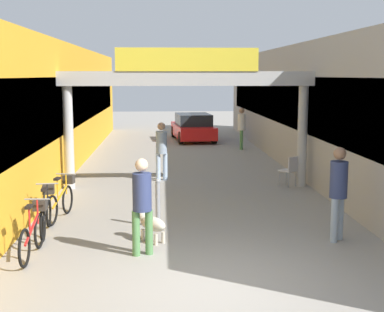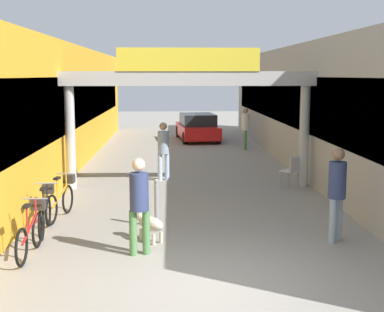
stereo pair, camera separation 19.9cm
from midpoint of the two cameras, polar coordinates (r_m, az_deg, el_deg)
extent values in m
plane|color=gray|center=(8.53, 2.06, -13.55)|extent=(80.00, 80.00, 0.00)
cube|color=gold|center=(19.43, -15.76, 5.03)|extent=(3.00, 26.00, 4.22)
cube|color=black|center=(19.13, -11.45, 5.77)|extent=(0.04, 23.40, 1.69)
cube|color=#9E9993|center=(19.76, 14.52, 5.13)|extent=(3.00, 26.00, 4.22)
cube|color=black|center=(19.37, 10.33, 5.83)|extent=(0.04, 23.40, 1.69)
cylinder|color=#B2B2B2|center=(15.50, -12.50, 1.91)|extent=(0.28, 0.28, 2.92)
cylinder|color=#B2B2B2|center=(15.77, 12.24, 2.03)|extent=(0.28, 0.28, 2.92)
cube|color=#B2B2B2|center=(15.18, -0.02, 8.27)|extent=(7.40, 0.44, 0.40)
cube|color=yellow|center=(14.98, 0.01, 10.26)|extent=(3.96, 0.10, 0.64)
cylinder|color=#4C7F47|center=(9.73, -5.71, -8.19)|extent=(0.17, 0.17, 0.82)
cylinder|color=#4C7F47|center=(9.78, -4.32, -8.08)|extent=(0.17, 0.17, 0.82)
cylinder|color=navy|center=(9.56, -5.07, -3.82)|extent=(0.42, 0.42, 0.68)
sphere|color=beige|center=(9.47, -5.11, -0.95)|extent=(0.29, 0.29, 0.23)
cylinder|color=#8C9EB2|center=(10.95, 15.87, -6.45)|extent=(0.20, 0.20, 0.86)
cylinder|color=#8C9EB2|center=(10.75, 15.29, -6.72)|extent=(0.20, 0.20, 0.86)
cylinder|color=navy|center=(10.67, 15.75, -2.49)|extent=(0.48, 0.48, 0.71)
sphere|color=#8C664C|center=(10.59, 15.87, 0.22)|extent=(0.35, 0.35, 0.24)
cylinder|color=#A5BFE0|center=(16.42, -3.09, -1.20)|extent=(0.19, 0.19, 0.84)
cylinder|color=#A5BFE0|center=(16.52, -2.33, -1.14)|extent=(0.19, 0.19, 0.84)
cylinder|color=#8C9EB2|center=(16.36, -2.73, 1.47)|extent=(0.45, 0.45, 0.69)
sphere|color=tan|center=(16.30, -2.74, 3.19)|extent=(0.32, 0.32, 0.24)
cylinder|color=#4C7F47|center=(23.58, 5.95, 1.77)|extent=(0.16, 0.16, 0.84)
cylinder|color=#4C7F47|center=(23.34, 5.94, 1.70)|extent=(0.16, 0.16, 0.84)
cylinder|color=silver|center=(23.38, 5.97, 3.61)|extent=(0.39, 0.39, 0.70)
sphere|color=#8C664C|center=(23.35, 5.99, 4.82)|extent=(0.27, 0.27, 0.24)
ellipsoid|color=beige|center=(10.50, -3.87, -7.21)|extent=(0.66, 0.73, 0.28)
sphere|color=beige|center=(10.71, -4.88, -6.37)|extent=(0.33, 0.33, 0.23)
sphere|color=white|center=(10.66, -4.54, -7.05)|extent=(0.23, 0.23, 0.17)
cylinder|color=beige|center=(10.68, -4.92, -8.34)|extent=(0.10, 0.10, 0.22)
cylinder|color=beige|center=(10.78, -4.14, -8.16)|extent=(0.10, 0.10, 0.22)
cylinder|color=beige|center=(10.36, -3.56, -8.86)|extent=(0.10, 0.10, 0.22)
cylinder|color=beige|center=(10.46, -2.77, -8.67)|extent=(0.10, 0.10, 0.22)
torus|color=black|center=(10.52, -15.63, -7.62)|extent=(0.06, 0.67, 0.67)
torus|color=black|center=(9.58, -17.15, -9.30)|extent=(0.06, 0.67, 0.67)
cube|color=red|center=(10.00, -16.40, -7.43)|extent=(0.06, 0.94, 0.34)
cylinder|color=red|center=(9.83, -16.64, -6.39)|extent=(0.03, 0.03, 0.42)
cube|color=black|center=(9.77, -16.69, -5.14)|extent=(0.10, 0.22, 0.05)
cylinder|color=red|center=(10.36, -15.80, -5.69)|extent=(0.03, 0.03, 0.46)
cylinder|color=gray|center=(10.31, -15.86, -4.40)|extent=(0.46, 0.04, 0.03)
cube|color=#332D28|center=(10.53, -15.55, -5.00)|extent=(0.24, 0.20, 0.20)
torus|color=black|center=(11.88, -14.64, -5.71)|extent=(0.11, 0.67, 0.67)
torus|color=black|center=(10.90, -15.27, -7.03)|extent=(0.11, 0.67, 0.67)
cube|color=black|center=(11.35, -14.97, -5.46)|extent=(0.12, 0.94, 0.34)
cylinder|color=black|center=(11.18, -15.09, -4.52)|extent=(0.03, 0.03, 0.42)
cube|color=black|center=(11.13, -15.14, -3.41)|extent=(0.12, 0.23, 0.05)
cylinder|color=black|center=(11.74, -14.74, -3.98)|extent=(0.03, 0.03, 0.46)
cylinder|color=gray|center=(11.69, -14.79, -2.83)|extent=(0.46, 0.07, 0.03)
cube|color=#332D28|center=(11.91, -14.64, -3.40)|extent=(0.26, 0.22, 0.20)
torus|color=black|center=(12.89, -12.68, -4.51)|extent=(0.16, 0.67, 0.67)
torus|color=black|center=(11.96, -14.30, -5.60)|extent=(0.16, 0.67, 0.67)
cube|color=gold|center=(12.39, -13.49, -4.23)|extent=(0.19, 0.94, 0.34)
cylinder|color=gold|center=(12.23, -13.72, -3.34)|extent=(0.04, 0.04, 0.42)
cube|color=black|center=(12.19, -13.76, -2.33)|extent=(0.13, 0.23, 0.05)
cylinder|color=gold|center=(12.76, -12.83, -2.91)|extent=(0.04, 0.04, 0.46)
cylinder|color=gray|center=(12.71, -12.87, -1.85)|extent=(0.46, 0.10, 0.03)
cube|color=#332D28|center=(12.93, -12.55, -2.39)|extent=(0.27, 0.24, 0.20)
cylinder|color=gray|center=(11.43, -3.29, -5.22)|extent=(0.10, 0.10, 0.97)
sphere|color=gray|center=(11.32, -3.31, -2.69)|extent=(0.10, 0.10, 0.10)
cylinder|color=gray|center=(15.78, 9.80, -2.43)|extent=(0.04, 0.04, 0.45)
cylinder|color=gray|center=(16.05, 10.56, -2.27)|extent=(0.04, 0.04, 0.45)
cylinder|color=gray|center=(15.58, 10.78, -2.61)|extent=(0.04, 0.04, 0.45)
cylinder|color=gray|center=(15.85, 11.53, -2.44)|extent=(0.04, 0.04, 0.45)
cube|color=silver|center=(15.77, 10.69, -1.56)|extent=(0.56, 0.56, 0.04)
cube|color=silver|center=(15.62, 11.24, -0.85)|extent=(0.33, 0.28, 0.40)
cube|color=red|center=(26.61, 0.78, 2.72)|extent=(2.12, 4.15, 0.60)
cube|color=#1E2328|center=(26.41, 0.83, 3.93)|extent=(1.77, 2.34, 0.55)
cylinder|color=black|center=(27.96, -1.27, 2.63)|extent=(0.26, 0.62, 0.60)
cylinder|color=black|center=(28.18, 1.94, 2.68)|extent=(0.26, 0.62, 0.60)
cylinder|color=black|center=(25.09, -0.52, 1.95)|extent=(0.26, 0.62, 0.60)
cylinder|color=black|center=(25.34, 3.05, 2.00)|extent=(0.26, 0.62, 0.60)
camera|label=1|loc=(0.10, -89.55, 0.07)|focal=50.00mm
camera|label=2|loc=(0.10, 90.45, -0.07)|focal=50.00mm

